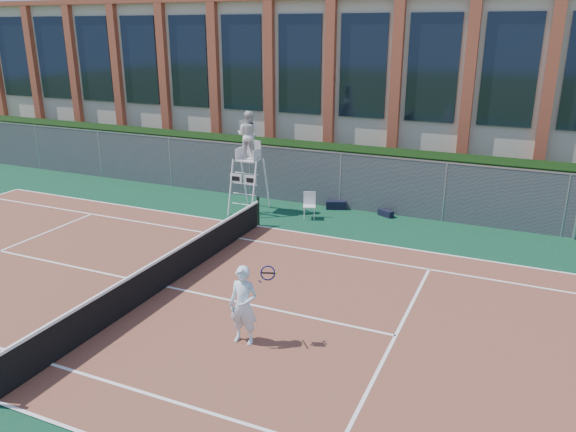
% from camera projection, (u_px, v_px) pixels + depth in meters
% --- Properties ---
extents(ground, '(120.00, 120.00, 0.00)m').
position_uv_depth(ground, '(166.00, 288.00, 15.45)').
color(ground, '#233814').
extents(apron, '(36.00, 20.00, 0.01)m').
position_uv_depth(apron, '(187.00, 274.00, 16.31)').
color(apron, '#0C371C').
rests_on(apron, ground).
extents(tennis_court, '(23.77, 10.97, 0.02)m').
position_uv_depth(tennis_court, '(166.00, 287.00, 15.44)').
color(tennis_court, brown).
rests_on(tennis_court, apron).
extents(tennis_net, '(0.10, 11.30, 1.10)m').
position_uv_depth(tennis_net, '(165.00, 270.00, 15.28)').
color(tennis_net, black).
rests_on(tennis_net, ground).
extents(fence, '(40.00, 0.06, 2.20)m').
position_uv_depth(fence, '(294.00, 176.00, 22.72)').
color(fence, '#595E60').
rests_on(fence, ground).
extents(hedge, '(40.00, 1.40, 2.20)m').
position_uv_depth(hedge, '(305.00, 170.00, 23.76)').
color(hedge, black).
rests_on(hedge, ground).
extents(building, '(45.00, 10.60, 8.22)m').
position_uv_depth(building, '(362.00, 81.00, 29.68)').
color(building, beige).
rests_on(building, ground).
extents(umpire_chair, '(1.10, 1.69, 3.93)m').
position_uv_depth(umpire_chair, '(248.00, 138.00, 21.07)').
color(umpire_chair, white).
rests_on(umpire_chair, ground).
extents(plastic_chair, '(0.59, 0.59, 0.98)m').
position_uv_depth(plastic_chair, '(309.00, 203.00, 20.96)').
color(plastic_chair, silver).
rests_on(plastic_chair, apron).
extents(sports_bag_near, '(0.83, 0.57, 0.33)m').
position_uv_depth(sports_bag_near, '(336.00, 205.00, 22.11)').
color(sports_bag_near, black).
rests_on(sports_bag_near, apron).
extents(sports_bag_far, '(0.65, 0.49, 0.24)m').
position_uv_depth(sports_bag_far, '(386.00, 213.00, 21.27)').
color(sports_bag_far, black).
rests_on(sports_bag_far, apron).
extents(tennis_player, '(1.02, 0.69, 1.84)m').
position_uv_depth(tennis_player, '(244.00, 305.00, 12.44)').
color(tennis_player, white).
rests_on(tennis_player, tennis_court).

